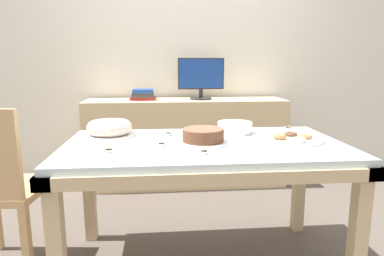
% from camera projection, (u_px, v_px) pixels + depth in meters
% --- Properties ---
extents(wall_back, '(8.00, 0.10, 2.60)m').
position_uv_depth(wall_back, '(183.00, 47.00, 3.37)').
color(wall_back, silver).
rests_on(wall_back, ground).
extents(dining_table, '(1.53, 0.84, 0.72)m').
position_uv_depth(dining_table, '(204.00, 159.00, 1.87)').
color(dining_table, silver).
rests_on(dining_table, ground).
extents(sideboard, '(1.84, 0.44, 0.81)m').
position_uv_depth(sideboard, '(186.00, 142.00, 3.24)').
color(sideboard, '#D1B284').
rests_on(sideboard, ground).
extents(computer_monitor, '(0.42, 0.20, 0.38)m').
position_uv_depth(computer_monitor, '(201.00, 79.00, 3.14)').
color(computer_monitor, '#262628').
rests_on(computer_monitor, sideboard).
extents(book_stack, '(0.24, 0.17, 0.10)m').
position_uv_depth(book_stack, '(143.00, 95.00, 3.12)').
color(book_stack, maroon).
rests_on(book_stack, sideboard).
extents(cake_chocolate_round, '(0.27, 0.27, 0.08)m').
position_uv_depth(cake_chocolate_round, '(203.00, 136.00, 1.83)').
color(cake_chocolate_round, white).
rests_on(cake_chocolate_round, dining_table).
extents(cake_golden_bundt, '(0.30, 0.30, 0.09)m').
position_uv_depth(cake_golden_bundt, '(110.00, 129.00, 2.01)').
color(cake_golden_bundt, white).
rests_on(cake_golden_bundt, dining_table).
extents(pastry_platter, '(0.31, 0.31, 0.04)m').
position_uv_depth(pastry_platter, '(293.00, 139.00, 1.88)').
color(pastry_platter, white).
rests_on(pastry_platter, dining_table).
extents(plate_stack, '(0.21, 0.21, 0.07)m').
position_uv_depth(plate_stack, '(235.00, 128.00, 2.09)').
color(plate_stack, white).
rests_on(plate_stack, dining_table).
extents(tealight_near_cakes, '(0.04, 0.04, 0.04)m').
position_uv_depth(tealight_near_cakes, '(162.00, 144.00, 1.77)').
color(tealight_near_cakes, silver).
rests_on(tealight_near_cakes, dining_table).
extents(tealight_centre, '(0.04, 0.04, 0.04)m').
position_uv_depth(tealight_centre, '(168.00, 134.00, 2.03)').
color(tealight_centre, silver).
rests_on(tealight_centre, dining_table).
extents(tealight_right_edge, '(0.04, 0.04, 0.04)m').
position_uv_depth(tealight_right_edge, '(204.00, 152.00, 1.62)').
color(tealight_right_edge, silver).
rests_on(tealight_right_edge, dining_table).
extents(tealight_near_front, '(0.04, 0.04, 0.04)m').
position_uv_depth(tealight_near_front, '(109.00, 151.00, 1.65)').
color(tealight_near_front, silver).
rests_on(tealight_near_front, dining_table).
extents(tealight_left_edge, '(0.04, 0.04, 0.04)m').
position_uv_depth(tealight_left_edge, '(288.00, 129.00, 2.19)').
color(tealight_left_edge, silver).
rests_on(tealight_left_edge, dining_table).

